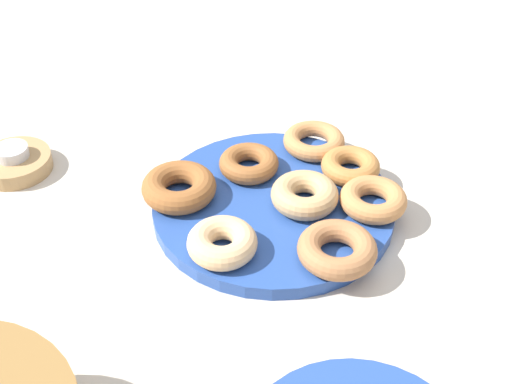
# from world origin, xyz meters

# --- Properties ---
(ground_plane) EXTENTS (2.40, 2.40, 0.00)m
(ground_plane) POSITION_xyz_m (0.00, 0.00, 0.00)
(ground_plane) COLOR beige
(donut_plate) EXTENTS (0.30, 0.30, 0.02)m
(donut_plate) POSITION_xyz_m (0.00, 0.00, 0.01)
(donut_plate) COLOR #284C9E
(donut_plate) RESTS_ON ground_plane
(donut_0) EXTENTS (0.10, 0.10, 0.02)m
(donut_0) POSITION_xyz_m (0.07, -0.02, 0.03)
(donut_0) COLOR #995B2D
(donut_0) RESTS_ON donut_plate
(donut_1) EXTENTS (0.09, 0.09, 0.02)m
(donut_1) POSITION_xyz_m (-0.03, -0.11, 0.03)
(donut_1) COLOR #BC7A3D
(donut_1) RESTS_ON donut_plate
(donut_2) EXTENTS (0.12, 0.12, 0.03)m
(donut_2) POSITION_xyz_m (0.09, 0.08, 0.03)
(donut_2) COLOR #995B2D
(donut_2) RESTS_ON donut_plate
(donut_3) EXTENTS (0.11, 0.11, 0.03)m
(donut_3) POSITION_xyz_m (-0.03, 0.11, 0.03)
(donut_3) COLOR #EABC84
(donut_3) RESTS_ON donut_plate
(donut_4) EXTENTS (0.09, 0.09, 0.02)m
(donut_4) POSITION_xyz_m (0.04, -0.12, 0.03)
(donut_4) COLOR #C6844C
(donut_4) RESTS_ON donut_plate
(donut_5) EXTENTS (0.11, 0.11, 0.03)m
(donut_5) POSITION_xyz_m (-0.03, -0.02, 0.03)
(donut_5) COLOR tan
(donut_5) RESTS_ON donut_plate
(donut_6) EXTENTS (0.09, 0.09, 0.03)m
(donut_6) POSITION_xyz_m (-0.09, -0.08, 0.03)
(donut_6) COLOR #C6844C
(donut_6) RESTS_ON donut_plate
(donut_7) EXTENTS (0.13, 0.13, 0.03)m
(donut_7) POSITION_xyz_m (-0.12, 0.02, 0.03)
(donut_7) COLOR #B27547
(donut_7) RESTS_ON donut_plate
(candle_holder) EXTENTS (0.10, 0.10, 0.02)m
(candle_holder) POSITION_xyz_m (0.30, 0.19, 0.01)
(candle_holder) COLOR tan
(candle_holder) RESTS_ON ground_plane
(tealight) EXTENTS (0.04, 0.04, 0.01)m
(tealight) POSITION_xyz_m (0.30, 0.19, 0.03)
(tealight) COLOR silver
(tealight) RESTS_ON candle_holder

